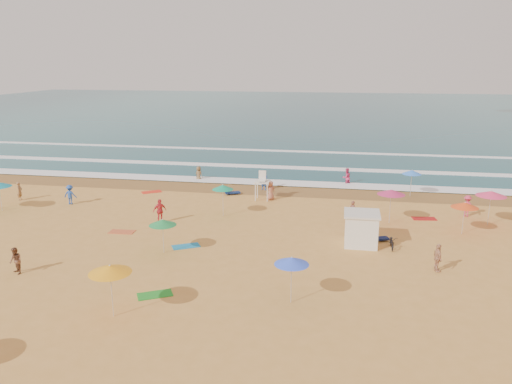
# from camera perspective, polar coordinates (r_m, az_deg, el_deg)

# --- Properties ---
(ground) EXTENTS (220.00, 220.00, 0.00)m
(ground) POSITION_cam_1_polar(r_m,az_deg,el_deg) (32.82, 1.43, -5.33)
(ground) COLOR gold
(ground) RESTS_ON ground
(ocean) EXTENTS (220.00, 140.00, 0.18)m
(ocean) POSITION_cam_1_polar(r_m,az_deg,el_deg) (115.12, 7.85, 9.05)
(ocean) COLOR #0C4756
(ocean) RESTS_ON ground
(wet_sand) EXTENTS (220.00, 220.00, 0.00)m
(wet_sand) POSITION_cam_1_polar(r_m,az_deg,el_deg) (44.67, 3.86, 0.14)
(wet_sand) COLOR olive
(wet_sand) RESTS_ON ground
(surf_foam) EXTENTS (200.00, 18.70, 0.05)m
(surf_foam) POSITION_cam_1_polar(r_m,az_deg,el_deg) (53.19, 4.91, 2.61)
(surf_foam) COLOR white
(surf_foam) RESTS_ON ground
(cabana) EXTENTS (2.00, 2.00, 2.00)m
(cabana) POSITION_cam_1_polar(r_m,az_deg,el_deg) (32.11, 11.92, -4.22)
(cabana) COLOR white
(cabana) RESTS_ON ground
(cabana_roof) EXTENTS (2.20, 2.20, 0.12)m
(cabana_roof) POSITION_cam_1_polar(r_m,az_deg,el_deg) (31.79, 12.03, -2.42)
(cabana_roof) COLOR silver
(cabana_roof) RESTS_ON cabana
(bicycle) EXTENTS (0.57, 1.60, 0.84)m
(bicycle) POSITION_cam_1_polar(r_m,az_deg,el_deg) (32.16, 15.28, -5.51)
(bicycle) COLOR black
(bicycle) RESTS_ON ground
(lifeguard_stand) EXTENTS (1.20, 1.20, 2.10)m
(lifeguard_stand) POSITION_cam_1_polar(r_m,az_deg,el_deg) (41.49, 0.73, 0.51)
(lifeguard_stand) COLOR white
(lifeguard_stand) RESTS_ON ground
(beach_umbrellas) EXTENTS (58.40, 31.51, 0.73)m
(beach_umbrellas) POSITION_cam_1_polar(r_m,az_deg,el_deg) (31.03, 7.16, -2.41)
(beach_umbrellas) COLOR red
(beach_umbrellas) RESTS_ON ground
(loungers) EXTENTS (50.20, 23.67, 0.34)m
(loungers) POSITION_cam_1_polar(r_m,az_deg,el_deg) (30.27, 10.96, -7.04)
(loungers) COLOR #101E50
(loungers) RESTS_ON ground
(towels) EXTENTS (44.74, 22.72, 0.03)m
(towels) POSITION_cam_1_polar(r_m,az_deg,el_deg) (30.71, 8.51, -6.91)
(towels) COLOR orange
(towels) RESTS_ON ground
(beachgoers) EXTENTS (47.49, 25.18, 2.02)m
(beachgoers) POSITION_cam_1_polar(r_m,az_deg,el_deg) (38.40, 3.86, -1.14)
(beachgoers) COLOR brown
(beachgoers) RESTS_ON ground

